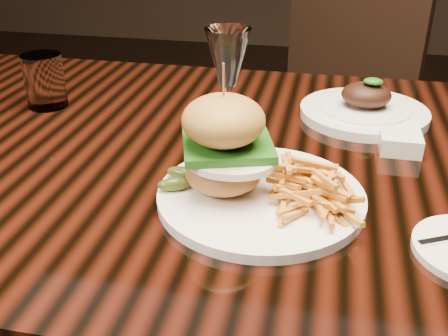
% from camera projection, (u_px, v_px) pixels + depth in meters
% --- Properties ---
extents(dining_table, '(1.60, 0.90, 0.75)m').
position_uv_depth(dining_table, '(275.00, 194.00, 0.91)').
color(dining_table, black).
rests_on(dining_table, ground).
extents(burger_plate, '(0.29, 0.29, 0.20)m').
position_uv_depth(burger_plate, '(254.00, 170.00, 0.72)').
color(burger_plate, white).
rests_on(burger_plate, dining_table).
extents(ramekin, '(0.07, 0.07, 0.03)m').
position_uv_depth(ramekin, '(400.00, 142.00, 0.88)').
color(ramekin, white).
rests_on(ramekin, dining_table).
extents(wine_glass, '(0.07, 0.07, 0.20)m').
position_uv_depth(wine_glass, '(228.00, 61.00, 0.84)').
color(wine_glass, white).
rests_on(wine_glass, dining_table).
extents(water_tumbler, '(0.08, 0.08, 0.11)m').
position_uv_depth(water_tumbler, '(45.00, 81.00, 1.05)').
color(water_tumbler, white).
rests_on(water_tumbler, dining_table).
extents(far_dish, '(0.25, 0.25, 0.08)m').
position_uv_depth(far_dish, '(364.00, 109.00, 1.01)').
color(far_dish, white).
rests_on(far_dish, dining_table).
extents(chair_far, '(0.60, 0.61, 0.95)m').
position_uv_depth(chair_far, '(335.00, 97.00, 1.72)').
color(chair_far, black).
rests_on(chair_far, ground).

